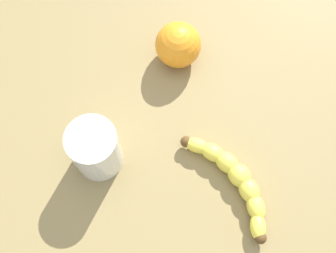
% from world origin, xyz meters
% --- Properties ---
extents(wooden_tabletop, '(1.20, 1.20, 0.03)m').
position_xyz_m(wooden_tabletop, '(0.00, 0.00, 0.01)').
color(wooden_tabletop, olive).
rests_on(wooden_tabletop, ground).
extents(banana, '(0.09, 0.22, 0.04)m').
position_xyz_m(banana, '(0.03, -0.17, 0.05)').
color(banana, yellow).
rests_on(banana, wooden_tabletop).
extents(smoothie_glass, '(0.08, 0.08, 0.11)m').
position_xyz_m(smoothie_glass, '(-0.10, 0.02, 0.08)').
color(smoothie_glass, silver).
rests_on(smoothie_glass, wooden_tabletop).
extents(orange_fruit, '(0.09, 0.09, 0.09)m').
position_xyz_m(orange_fruit, '(0.15, 0.07, 0.07)').
color(orange_fruit, orange).
rests_on(orange_fruit, wooden_tabletop).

